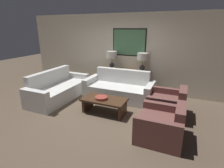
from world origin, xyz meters
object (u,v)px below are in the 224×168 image
object	(u,v)px
couch_by_back_wall	(119,89)
armchair_near_back_wall	(168,105)
table_lamp_right	(143,59)
console_table	(126,81)
coffee_table	(104,102)
table_lamp_left	(112,57)
decorative_bowl	(101,98)
armchair_near_camera	(161,126)
couch_by_side	(58,89)

from	to	relation	value
couch_by_back_wall	armchair_near_back_wall	bearing A→B (deg)	-19.54
table_lamp_right	armchair_near_back_wall	bearing A→B (deg)	-50.49
armchair_near_back_wall	console_table	bearing A→B (deg)	141.71
coffee_table	table_lamp_right	bearing A→B (deg)	73.30
table_lamp_right	couch_by_back_wall	xyz separation A→B (m)	(-0.55, -0.68, -0.92)
table_lamp_left	decorative_bowl	world-z (taller)	table_lamp_left
armchair_near_camera	console_table	bearing A→B (deg)	123.86
coffee_table	table_lamp_left	bearing A→B (deg)	107.34
console_table	couch_by_back_wall	world-z (taller)	couch_by_back_wall
couch_by_side	console_table	bearing A→B (deg)	39.41
console_table	couch_by_side	world-z (taller)	couch_by_side
table_lamp_left	decorative_bowl	distance (m)	2.05
table_lamp_right	decorative_bowl	xyz separation A→B (m)	(-0.60, -1.84, -0.78)
table_lamp_right	coffee_table	distance (m)	2.08
couch_by_side	table_lamp_left	bearing A→B (deg)	49.89
decorative_bowl	coffee_table	bearing A→B (deg)	37.09
table_lamp_right	armchair_near_camera	bearing A→B (deg)	-66.40
table_lamp_left	couch_by_side	bearing A→B (deg)	-130.11
coffee_table	armchair_near_back_wall	distance (m)	1.65
console_table	coffee_table	size ratio (longest dim) A/B	1.43
table_lamp_left	armchair_near_back_wall	size ratio (longest dim) A/B	0.63
table_lamp_left	couch_by_side	world-z (taller)	table_lamp_left
decorative_bowl	couch_by_side	bearing A→B (deg)	167.75
console_table	decorative_bowl	xyz separation A→B (m)	(-0.05, -1.84, 0.04)
console_table	couch_by_back_wall	xyz separation A→B (m)	(0.00, -0.68, -0.10)
table_lamp_left	armchair_near_camera	bearing A→B (deg)	-47.85
couch_by_side	decorative_bowl	distance (m)	1.77
table_lamp_left	table_lamp_right	xyz separation A→B (m)	(1.09, 0.00, 0.00)
console_table	armchair_near_camera	xyz separation A→B (m)	(1.57, -2.34, -0.12)
couch_by_back_wall	armchair_near_back_wall	distance (m)	1.66
table_lamp_left	coffee_table	distance (m)	2.08
console_table	table_lamp_right	size ratio (longest dim) A/B	2.76
couch_by_back_wall	coffee_table	bearing A→B (deg)	-89.44
coffee_table	decorative_bowl	size ratio (longest dim) A/B	3.53
table_lamp_left	couch_by_side	distance (m)	2.12
table_lamp_left	decorative_bowl	size ratio (longest dim) A/B	1.84
coffee_table	armchair_near_back_wall	size ratio (longest dim) A/B	1.22
couch_by_back_wall	decorative_bowl	world-z (taller)	couch_by_back_wall
table_lamp_left	armchair_near_back_wall	world-z (taller)	table_lamp_left
console_table	table_lamp_right	bearing A→B (deg)	0.00
table_lamp_left	decorative_bowl	xyz separation A→B (m)	(0.49, -1.84, -0.78)
table_lamp_left	decorative_bowl	bearing A→B (deg)	-74.93
decorative_bowl	armchair_near_back_wall	bearing A→B (deg)	20.24
table_lamp_right	decorative_bowl	world-z (taller)	table_lamp_right
table_lamp_left	armchair_near_back_wall	distance (m)	2.62
coffee_table	armchair_near_camera	bearing A→B (deg)	-19.43
couch_by_back_wall	couch_by_side	world-z (taller)	same
table_lamp_left	couch_by_back_wall	world-z (taller)	table_lamp_left
couch_by_side	armchair_near_camera	bearing A→B (deg)	-14.67
console_table	couch_by_side	xyz separation A→B (m)	(-1.78, -1.46, -0.10)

